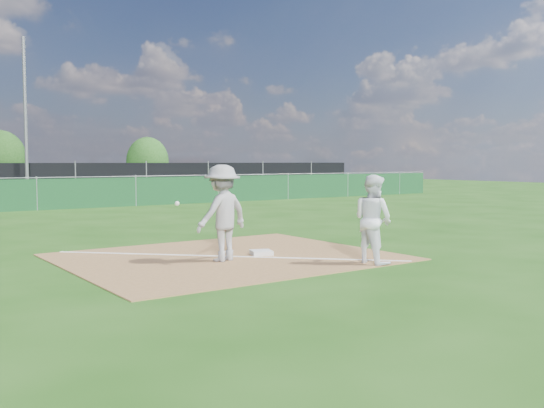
{
  "coord_description": "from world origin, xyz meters",
  "views": [
    {
      "loc": [
        -6.06,
        -9.01,
        1.86
      ],
      "look_at": [
        1.07,
        1.0,
        1.0
      ],
      "focal_mm": 40.0,
      "sensor_mm": 36.0,
      "label": 1
    }
  ],
  "objects_px": {
    "play_at_first": "(222,213)",
    "runner": "(373,219)",
    "tree_right": "(148,161)",
    "first_base": "(261,252)",
    "tree_mid": "(0,159)",
    "car_right": "(38,182)",
    "light_pole": "(25,118)"
  },
  "relations": [
    {
      "from": "play_at_first",
      "to": "runner",
      "type": "relative_size",
      "value": 1.1
    },
    {
      "from": "runner",
      "to": "tree_right",
      "type": "relative_size",
      "value": 0.44
    },
    {
      "from": "first_base",
      "to": "tree_mid",
      "type": "bearing_deg",
      "value": 86.56
    },
    {
      "from": "first_base",
      "to": "runner",
      "type": "distance_m",
      "value": 2.37
    },
    {
      "from": "play_at_first",
      "to": "tree_right",
      "type": "xyz_separation_m",
      "value": [
        12.81,
        32.32,
        0.98
      ]
    },
    {
      "from": "play_at_first",
      "to": "tree_right",
      "type": "distance_m",
      "value": 34.78
    },
    {
      "from": "first_base",
      "to": "runner",
      "type": "xyz_separation_m",
      "value": [
        1.12,
        -1.95,
        0.75
      ]
    },
    {
      "from": "tree_right",
      "to": "car_right",
      "type": "bearing_deg",
      "value": -152.22
    },
    {
      "from": "tree_mid",
      "to": "car_right",
      "type": "bearing_deg",
      "value": -83.95
    },
    {
      "from": "runner",
      "to": "tree_right",
      "type": "bearing_deg",
      "value": -18.77
    },
    {
      "from": "runner",
      "to": "tree_mid",
      "type": "xyz_separation_m",
      "value": [
        0.93,
        36.07,
        1.24
      ]
    },
    {
      "from": "car_right",
      "to": "tree_right",
      "type": "height_order",
      "value": "tree_right"
    },
    {
      "from": "car_right",
      "to": "tree_right",
      "type": "xyz_separation_m",
      "value": [
        9.04,
        4.76,
        1.21
      ]
    },
    {
      "from": "car_right",
      "to": "runner",
      "type": "bearing_deg",
      "value": -172.88
    },
    {
      "from": "tree_mid",
      "to": "tree_right",
      "type": "distance_m",
      "value": 9.95
    },
    {
      "from": "play_at_first",
      "to": "car_right",
      "type": "relative_size",
      "value": 0.38
    },
    {
      "from": "car_right",
      "to": "tree_mid",
      "type": "height_order",
      "value": "tree_mid"
    },
    {
      "from": "tree_mid",
      "to": "tree_right",
      "type": "height_order",
      "value": "tree_mid"
    },
    {
      "from": "play_at_first",
      "to": "tree_right",
      "type": "relative_size",
      "value": 0.48
    },
    {
      "from": "light_pole",
      "to": "play_at_first",
      "type": "xyz_separation_m",
      "value": [
        -1.84,
        -22.08,
        -3.09
      ]
    },
    {
      "from": "tree_right",
      "to": "light_pole",
      "type": "bearing_deg",
      "value": -136.99
    },
    {
      "from": "light_pole",
      "to": "tree_mid",
      "type": "bearing_deg",
      "value": 84.29
    },
    {
      "from": "light_pole",
      "to": "tree_right",
      "type": "bearing_deg",
      "value": 43.01
    },
    {
      "from": "first_base",
      "to": "play_at_first",
      "type": "bearing_deg",
      "value": -169.31
    },
    {
      "from": "first_base",
      "to": "tree_right",
      "type": "bearing_deg",
      "value": 69.83
    },
    {
      "from": "runner",
      "to": "car_right",
      "type": "bearing_deg",
      "value": -4.58
    },
    {
      "from": "car_right",
      "to": "tree_mid",
      "type": "distance_m",
      "value": 6.92
    },
    {
      "from": "tree_mid",
      "to": "tree_right",
      "type": "xyz_separation_m",
      "value": [
        9.75,
        -1.99,
        -0.16
      ]
    },
    {
      "from": "runner",
      "to": "tree_right",
      "type": "xyz_separation_m",
      "value": [
        10.68,
        34.08,
        1.08
      ]
    },
    {
      "from": "runner",
      "to": "car_right",
      "type": "relative_size",
      "value": 0.35
    },
    {
      "from": "tree_right",
      "to": "runner",
      "type": "bearing_deg",
      "value": -107.4
    },
    {
      "from": "light_pole",
      "to": "tree_mid",
      "type": "height_order",
      "value": "light_pole"
    }
  ]
}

